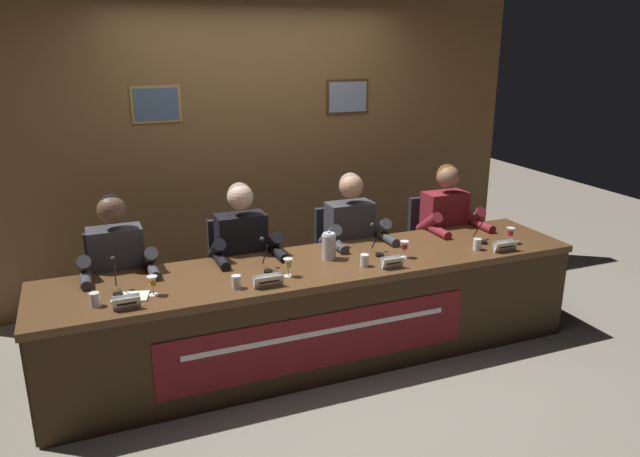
% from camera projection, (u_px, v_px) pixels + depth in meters
% --- Properties ---
extents(ground_plane, '(12.00, 12.00, 0.00)m').
position_uv_depth(ground_plane, '(320.00, 356.00, 4.44)').
color(ground_plane, gray).
extents(wall_back_panelled, '(5.02, 0.14, 2.60)m').
position_uv_depth(wall_back_panelled, '(257.00, 148.00, 5.37)').
color(wall_back_panelled, brown).
rests_on(wall_back_panelled, ground_plane).
extents(conference_table, '(3.82, 0.79, 0.73)m').
position_uv_depth(conference_table, '(326.00, 298.00, 4.19)').
color(conference_table, brown).
rests_on(conference_table, ground_plane).
extents(chair_far_left, '(0.44, 0.45, 0.92)m').
position_uv_depth(chair_far_left, '(120.00, 297.00, 4.34)').
color(chair_far_left, black).
rests_on(chair_far_left, ground_plane).
extents(panelist_far_left, '(0.51, 0.48, 1.25)m').
position_uv_depth(panelist_far_left, '(119.00, 271.00, 4.08)').
color(panelist_far_left, black).
rests_on(panelist_far_left, ground_plane).
extents(nameplate_far_left, '(0.16, 0.06, 0.08)m').
position_uv_depth(nameplate_far_left, '(126.00, 303.00, 3.49)').
color(nameplate_far_left, white).
rests_on(nameplate_far_left, conference_table).
extents(juice_glass_far_left, '(0.06, 0.06, 0.12)m').
position_uv_depth(juice_glass_far_left, '(152.00, 282.00, 3.66)').
color(juice_glass_far_left, white).
rests_on(juice_glass_far_left, conference_table).
extents(water_cup_far_left, '(0.06, 0.06, 0.08)m').
position_uv_depth(water_cup_far_left, '(95.00, 300.00, 3.52)').
color(water_cup_far_left, silver).
rests_on(water_cup_far_left, conference_table).
extents(microphone_far_left, '(0.06, 0.17, 0.22)m').
position_uv_depth(microphone_far_left, '(116.00, 282.00, 3.68)').
color(microphone_far_left, black).
rests_on(microphone_far_left, conference_table).
extents(chair_center_left, '(0.44, 0.45, 0.92)m').
position_uv_depth(chair_center_left, '(239.00, 280.00, 4.66)').
color(chair_center_left, black).
rests_on(chair_center_left, ground_plane).
extents(panelist_center_left, '(0.51, 0.48, 1.25)m').
position_uv_depth(panelist_center_left, '(245.00, 254.00, 4.40)').
color(panelist_center_left, black).
rests_on(panelist_center_left, ground_plane).
extents(nameplate_center_left, '(0.19, 0.06, 0.08)m').
position_uv_depth(nameplate_center_left, '(268.00, 281.00, 3.80)').
color(nameplate_center_left, white).
rests_on(nameplate_center_left, conference_table).
extents(juice_glass_center_left, '(0.06, 0.06, 0.12)m').
position_uv_depth(juice_glass_center_left, '(288.00, 264.00, 3.95)').
color(juice_glass_center_left, white).
rests_on(juice_glass_center_left, conference_table).
extents(water_cup_center_left, '(0.06, 0.06, 0.08)m').
position_uv_depth(water_cup_center_left, '(236.00, 283.00, 3.78)').
color(water_cup_center_left, silver).
rests_on(water_cup_center_left, conference_table).
extents(microphone_center_left, '(0.06, 0.17, 0.22)m').
position_uv_depth(microphone_center_left, '(266.00, 261.00, 4.05)').
color(microphone_center_left, black).
rests_on(microphone_center_left, conference_table).
extents(chair_center_right, '(0.44, 0.45, 0.92)m').
position_uv_depth(chair_center_right, '(343.00, 264.00, 4.98)').
color(chair_center_right, black).
rests_on(chair_center_right, ground_plane).
extents(panelist_center_right, '(0.51, 0.48, 1.25)m').
position_uv_depth(panelist_center_right, '(354.00, 240.00, 4.72)').
color(panelist_center_right, black).
rests_on(panelist_center_right, ground_plane).
extents(nameplate_center_right, '(0.15, 0.06, 0.08)m').
position_uv_depth(nameplate_center_right, '(392.00, 262.00, 4.11)').
color(nameplate_center_right, white).
rests_on(nameplate_center_right, conference_table).
extents(juice_glass_center_right, '(0.06, 0.06, 0.12)m').
position_uv_depth(juice_glass_center_right, '(404.00, 246.00, 4.29)').
color(juice_glass_center_right, white).
rests_on(juice_glass_center_right, conference_table).
extents(water_cup_center_right, '(0.06, 0.06, 0.08)m').
position_uv_depth(water_cup_center_right, '(364.00, 261.00, 4.14)').
color(water_cup_center_right, silver).
rests_on(water_cup_center_right, conference_table).
extents(microphone_center_right, '(0.06, 0.17, 0.22)m').
position_uv_depth(microphone_center_right, '(377.00, 245.00, 4.36)').
color(microphone_center_right, black).
rests_on(microphone_center_right, conference_table).
extents(chair_far_right, '(0.44, 0.45, 0.92)m').
position_uv_depth(chair_far_right, '(434.00, 251.00, 5.29)').
color(chair_far_right, black).
rests_on(chair_far_right, ground_plane).
extents(panelist_far_right, '(0.51, 0.48, 1.25)m').
position_uv_depth(panelist_far_right, '(449.00, 227.00, 5.03)').
color(panelist_far_right, black).
rests_on(panelist_far_right, ground_plane).
extents(nameplate_far_right, '(0.19, 0.06, 0.08)m').
position_uv_depth(nameplate_far_right, '(505.00, 246.00, 4.44)').
color(nameplate_far_right, white).
rests_on(nameplate_far_right, conference_table).
extents(juice_glass_far_right, '(0.06, 0.06, 0.12)m').
position_uv_depth(juice_glass_far_right, '(510.00, 233.00, 4.59)').
color(juice_glass_far_right, white).
rests_on(juice_glass_far_right, conference_table).
extents(water_cup_far_right, '(0.06, 0.06, 0.08)m').
position_uv_depth(water_cup_far_right, '(477.00, 245.00, 4.47)').
color(water_cup_far_right, silver).
rests_on(water_cup_far_right, conference_table).
extents(microphone_far_right, '(0.06, 0.17, 0.22)m').
position_uv_depth(microphone_far_right, '(480.00, 233.00, 4.63)').
color(microphone_far_right, black).
rests_on(microphone_far_right, conference_table).
extents(water_pitcher_central, '(0.15, 0.10, 0.21)m').
position_uv_depth(water_pitcher_central, '(329.00, 246.00, 4.27)').
color(water_pitcher_central, silver).
rests_on(water_pitcher_central, conference_table).
extents(document_stack_far_left, '(0.24, 0.20, 0.01)m').
position_uv_depth(document_stack_far_left, '(131.00, 297.00, 3.65)').
color(document_stack_far_left, white).
rests_on(document_stack_far_left, conference_table).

